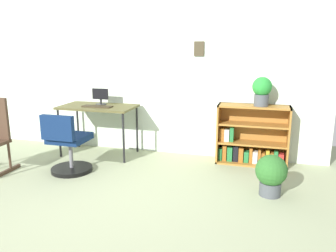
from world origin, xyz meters
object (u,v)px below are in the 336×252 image
Objects in this scene: keyboard at (97,106)px; office_chair at (68,147)px; bookshelf_low at (251,138)px; potted_plant_floor at (271,173)px; desk at (98,110)px; potted_plant_on_shelf at (262,90)px; monitor at (100,97)px.

keyboard is 0.54× the size of office_chair.
potted_plant_floor is (0.26, -1.00, -0.10)m from bookshelf_low.
keyboard is at bearing 84.09° from office_chair.
bookshelf_low reaches higher than potted_plant_floor.
desk is 2.29m from potted_plant_on_shelf.
desk is 2.52× the size of keyboard.
desk is 4.39× the size of monitor.
office_chair is 2.45m from potted_plant_floor.
office_chair is (-0.03, -0.79, -0.34)m from desk.
office_chair is 2.40m from bookshelf_low.
monitor is at bearing 159.79° from potted_plant_floor.
bookshelf_low is (2.15, 0.21, -0.32)m from desk.
bookshelf_low is 2.07× the size of potted_plant_floor.
desk is at bearing -174.45° from bookshelf_low.
potted_plant_on_shelf is at bearing 22.35° from office_chair.
monitor is at bearing 87.69° from office_chair.
keyboard is at bearing -66.96° from desk.
desk is 0.20m from monitor.
monitor reaches higher than keyboard.
office_chair is at bearing -95.91° from keyboard.
monitor is 0.31× the size of office_chair.
monitor is 2.27m from potted_plant_on_shelf.
bookshelf_low is (2.12, 0.30, -0.39)m from keyboard.
monitor is 1.02m from office_chair.
desk is at bearing -91.13° from monitor.
potted_plant_floor is (0.15, -0.95, -0.77)m from potted_plant_on_shelf.
keyboard is 1.13× the size of potted_plant_on_shelf.
potted_plant_on_shelf reaches higher than potted_plant_floor.
keyboard is (0.04, -0.09, 0.07)m from desk.
monitor reaches higher than desk.
potted_plant_floor is at bearing -80.84° from potted_plant_on_shelf.
potted_plant_on_shelf is (2.29, 0.94, 0.68)m from office_chair.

